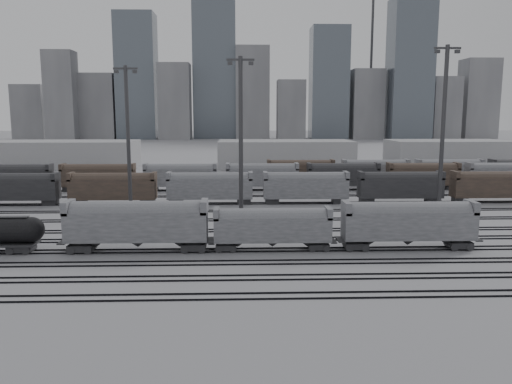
{
  "coord_description": "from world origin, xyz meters",
  "views": [
    {
      "loc": [
        -3.74,
        -55.37,
        15.64
      ],
      "look_at": [
        -1.25,
        19.76,
        4.0
      ],
      "focal_mm": 35.0,
      "sensor_mm": 36.0,
      "label": 1
    }
  ],
  "objects_px": {
    "hopper_car_c": "(409,221)",
    "light_mast_c": "(241,139)",
    "hopper_car_a": "(137,221)",
    "hopper_car_b": "(272,225)"
  },
  "relations": [
    {
      "from": "hopper_car_c",
      "to": "light_mast_c",
      "type": "height_order",
      "value": "light_mast_c"
    },
    {
      "from": "hopper_car_c",
      "to": "light_mast_c",
      "type": "bearing_deg",
      "value": 147.75
    },
    {
      "from": "hopper_car_c",
      "to": "light_mast_c",
      "type": "xyz_separation_m",
      "value": [
        -19.52,
        12.31,
        9.01
      ]
    },
    {
      "from": "hopper_car_a",
      "to": "hopper_car_c",
      "type": "bearing_deg",
      "value": 0.0
    },
    {
      "from": "hopper_car_a",
      "to": "hopper_car_b",
      "type": "bearing_deg",
      "value": 0.0
    },
    {
      "from": "hopper_car_c",
      "to": "hopper_car_b",
      "type": "bearing_deg",
      "value": 180.0
    },
    {
      "from": "hopper_car_b",
      "to": "hopper_car_c",
      "type": "distance_m",
      "value": 15.93
    },
    {
      "from": "hopper_car_a",
      "to": "hopper_car_b",
      "type": "relative_size",
      "value": 1.19
    },
    {
      "from": "hopper_car_b",
      "to": "light_mast_c",
      "type": "bearing_deg",
      "value": 106.25
    },
    {
      "from": "hopper_car_a",
      "to": "hopper_car_b",
      "type": "distance_m",
      "value": 15.59
    }
  ]
}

